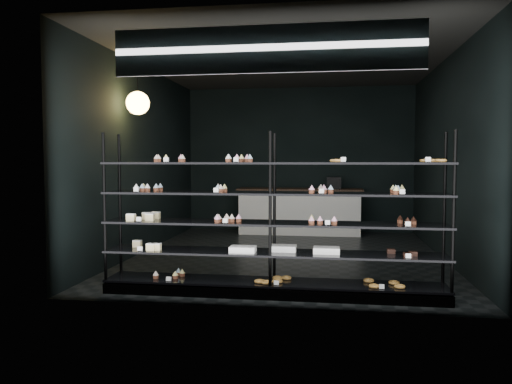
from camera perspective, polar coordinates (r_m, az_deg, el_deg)
room at (r=8.23m, az=3.65°, el=3.74°), size 5.01×6.01×3.20m
display_shelf at (r=5.87m, az=1.61°, el=-5.71°), size 4.00×0.50×1.91m
signage at (r=5.45m, az=1.05°, el=16.00°), size 3.30×0.05×0.50m
pendant_lamp at (r=7.87m, az=-13.36°, el=9.87°), size 0.35×0.35×0.90m
service_counter at (r=10.78m, az=5.05°, el=-2.14°), size 2.66×0.65×1.23m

